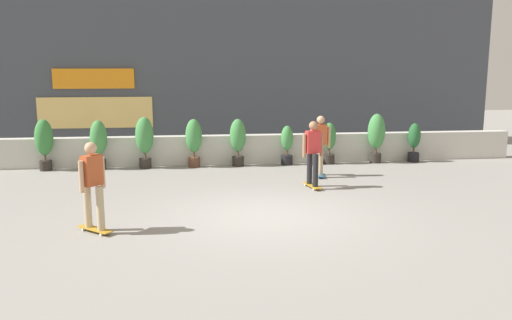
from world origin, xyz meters
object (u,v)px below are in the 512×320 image
object	(u,v)px
potted_plant_2	(144,138)
potted_plant_8	(414,141)
skater_mid_plaza	(313,151)
potted_plant_3	(194,139)
potted_plant_7	(376,134)
skater_by_wall_left	(320,143)
skater_foreground	(93,183)
potted_plant_6	(329,141)
potted_plant_5	(287,144)
potted_plant_4	(238,139)
potted_plant_0	(44,141)
potted_plant_1	(99,141)

from	to	relation	value
potted_plant_2	potted_plant_8	bearing A→B (deg)	0.00
potted_plant_8	skater_mid_plaza	bearing A→B (deg)	-141.71
potted_plant_3	potted_plant_7	bearing A→B (deg)	0.00
skater_mid_plaza	potted_plant_3	bearing A→B (deg)	132.24
skater_by_wall_left	skater_foreground	bearing A→B (deg)	-140.65
potted_plant_3	potted_plant_6	distance (m)	4.22
potted_plant_2	potted_plant_5	xyz separation A→B (m)	(4.34, 0.00, -0.25)
potted_plant_5	skater_by_wall_left	bearing A→B (deg)	-72.44
potted_plant_8	skater_foreground	world-z (taller)	skater_foreground
potted_plant_6	potted_plant_7	bearing A→B (deg)	-0.00
potted_plant_4	potted_plant_2	bearing A→B (deg)	180.00
potted_plant_0	potted_plant_6	size ratio (longest dim) A/B	1.17
potted_plant_0	potted_plant_3	world-z (taller)	potted_plant_0
potted_plant_5	skater_foreground	world-z (taller)	skater_foreground
skater_mid_plaza	potted_plant_0	bearing A→B (deg)	156.12
potted_plant_0	potted_plant_2	size ratio (longest dim) A/B	0.98
potted_plant_4	potted_plant_5	world-z (taller)	potted_plant_4
skater_foreground	potted_plant_6	bearing A→B (deg)	45.62
potted_plant_2	potted_plant_7	xyz separation A→B (m)	(7.21, 0.00, 0.01)
potted_plant_8	skater_by_wall_left	world-z (taller)	skater_by_wall_left
potted_plant_0	potted_plant_7	distance (m)	10.10
potted_plant_0	potted_plant_5	size ratio (longest dim) A/B	1.24
potted_plant_7	skater_foreground	xyz separation A→B (m)	(-7.65, -6.26, 0.03)
potted_plant_1	potted_plant_8	world-z (taller)	potted_plant_1
potted_plant_3	skater_mid_plaza	distance (m)	4.36
potted_plant_0	potted_plant_6	xyz separation A→B (m)	(8.57, 0.00, -0.17)
potted_plant_2	potted_plant_6	distance (m)	5.69
skater_mid_plaza	skater_foreground	size ratio (longest dim) A/B	1.00
potted_plant_0	potted_plant_3	xyz separation A→B (m)	(4.36, 0.00, -0.04)
potted_plant_8	skater_mid_plaza	world-z (taller)	skater_mid_plaza
potted_plant_8	skater_foreground	xyz separation A→B (m)	(-8.92, -6.26, 0.27)
potted_plant_5	skater_by_wall_left	size ratio (longest dim) A/B	0.72
skater_foreground	potted_plant_4	bearing A→B (deg)	62.56
potted_plant_7	skater_by_wall_left	world-z (taller)	skater_by_wall_left
potted_plant_6	potted_plant_7	distance (m)	1.54
potted_plant_6	skater_foreground	bearing A→B (deg)	-134.38
potted_plant_0	skater_by_wall_left	xyz separation A→B (m)	(7.82, -1.86, 0.06)
potted_plant_1	potted_plant_8	distance (m)	9.82
skater_foreground	skater_by_wall_left	size ratio (longest dim) A/B	1.00
potted_plant_6	skater_foreground	distance (m)	8.76
potted_plant_7	potted_plant_4	bearing A→B (deg)	180.00
potted_plant_2	potted_plant_8	xyz separation A→B (m)	(8.48, 0.00, -0.23)
potted_plant_2	potted_plant_4	bearing A→B (deg)	0.00
potted_plant_3	potted_plant_5	bearing A→B (deg)	0.00
potted_plant_5	skater_by_wall_left	xyz separation A→B (m)	(0.59, -1.86, 0.28)
potted_plant_0	potted_plant_7	xyz separation A→B (m)	(10.10, 0.00, 0.03)
potted_plant_1	potted_plant_4	bearing A→B (deg)	0.00
potted_plant_2	skater_by_wall_left	distance (m)	5.27
potted_plant_7	skater_mid_plaza	xyz separation A→B (m)	(-2.82, -3.23, 0.03)
potted_plant_0	potted_plant_7	world-z (taller)	potted_plant_7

